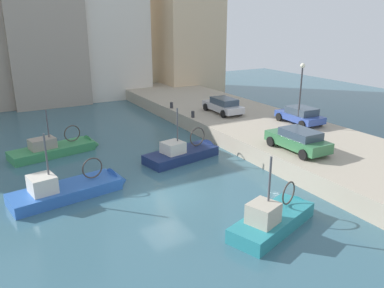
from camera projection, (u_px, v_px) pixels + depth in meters
water_surface at (167, 194)px, 21.31m from camera, size 80.00×80.00×0.00m
quay_wall at (318, 150)px, 26.50m from camera, size 9.00×56.00×1.20m
fishing_boat_navy at (186, 157)px, 26.72m from camera, size 6.20×2.96×4.53m
fishing_boat_teal at (276, 223)px, 18.06m from camera, size 5.90×3.39×4.45m
fishing_boat_blue at (73, 193)px, 21.23m from camera, size 6.77×2.93×4.64m
fishing_boat_green at (58, 152)px, 27.64m from camera, size 6.68×3.03×4.14m
parked_car_blue at (300, 115)px, 30.63m from camera, size 2.16×3.97×1.33m
parked_car_green at (298, 140)px, 24.37m from camera, size 2.01×4.32×1.40m
parked_car_silver at (223, 105)px, 33.92m from camera, size 2.01×4.35×1.36m
mooring_bollard_south at (193, 114)px, 32.55m from camera, size 0.28×0.28×0.55m
mooring_bollard_mid at (171, 105)px, 35.85m from camera, size 0.28×0.28×0.55m
quay_streetlamp at (301, 84)px, 28.95m from camera, size 0.36×0.36×4.83m
waterfront_building_west at (109, 26)px, 45.80m from camera, size 7.75×7.82×16.43m
waterfront_building_central at (185, 4)px, 48.22m from camera, size 7.66×7.97×21.52m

